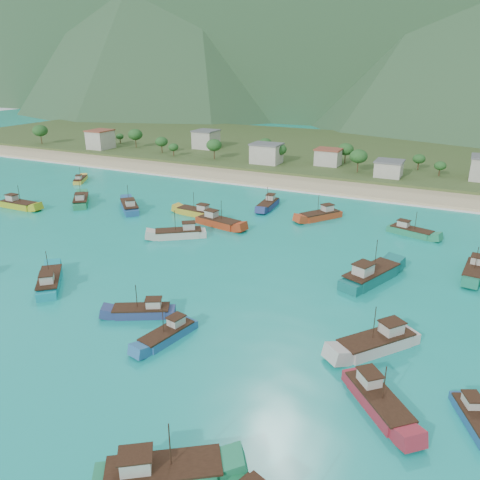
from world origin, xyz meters
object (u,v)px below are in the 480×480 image
at_px(boat_22, 168,335).
at_px(boat_31, 477,421).
at_px(boat_9, 19,205).
at_px(boat_27, 197,213).
at_px(boat_2, 268,205).
at_px(boat_19, 377,401).
at_px(boat_8, 370,276).
at_px(boat_32, 219,223).
at_px(boat_18, 474,272).
at_px(boat_13, 130,207).
at_px(boat_17, 320,216).
at_px(boat_24, 162,474).
at_px(boat_7, 50,282).
at_px(boat_11, 81,201).
at_px(boat_25, 377,343).
at_px(boat_14, 411,232).
at_px(boat_6, 180,234).
at_px(boat_15, 80,180).
at_px(boat_20, 143,312).

xyz_separation_m(boat_22, boat_31, (38.91, 0.49, -0.09)).
bearing_deg(boat_22, boat_9, -14.22).
distance_m(boat_27, boat_31, 81.26).
distance_m(boat_2, boat_19, 77.24).
bearing_deg(boat_8, boat_32, -179.15).
height_order(boat_22, boat_31, boat_22).
bearing_deg(boat_18, boat_19, 83.58).
relative_size(boat_9, boat_22, 1.18).
height_order(boat_13, boat_18, boat_13).
xyz_separation_m(boat_2, boat_13, (-31.66, -17.96, 0.13)).
xyz_separation_m(boat_17, boat_27, (-28.78, -11.04, -0.04)).
height_order(boat_13, boat_24, boat_24).
bearing_deg(boat_7, boat_11, 86.60).
bearing_deg(boat_9, boat_18, 92.86).
height_order(boat_24, boat_25, boat_25).
relative_size(boat_2, boat_11, 0.96).
bearing_deg(boat_14, boat_32, -56.16).
relative_size(boat_6, boat_32, 0.93).
height_order(boat_11, boat_15, boat_11).
bearing_deg(boat_13, boat_25, -72.92).
bearing_deg(boat_6, boat_18, -119.04).
bearing_deg(boat_9, boat_7, 54.61).
relative_size(boat_2, boat_20, 1.11).
relative_size(boat_2, boat_25, 0.93).
distance_m(boat_14, boat_25, 48.67).
bearing_deg(boat_6, boat_17, -78.09).
bearing_deg(boat_25, boat_13, 11.13).
height_order(boat_6, boat_17, boat_6).
relative_size(boat_25, boat_31, 1.33).
bearing_deg(boat_20, boat_13, 11.98).
bearing_deg(boat_22, boat_8, -112.95).
distance_m(boat_13, boat_18, 81.72).
bearing_deg(boat_25, boat_7, 44.21).
height_order(boat_19, boat_20, boat_19).
bearing_deg(boat_17, boat_14, -151.72).
height_order(boat_18, boat_25, boat_25).
relative_size(boat_13, boat_25, 0.94).
bearing_deg(boat_13, boat_32, -47.61).
bearing_deg(boat_24, boat_27, 174.28).
bearing_deg(boat_17, boat_8, 155.36).
bearing_deg(boat_19, boat_8, -119.60).
distance_m(boat_9, boat_32, 55.60).
bearing_deg(boat_18, boat_6, 12.16).
distance_m(boat_19, boat_25, 11.69).
distance_m(boat_20, boat_24, 31.13).
distance_m(boat_14, boat_32, 43.67).
relative_size(boat_8, boat_15, 1.60).
xyz_separation_m(boat_13, boat_17, (46.94, 14.76, -0.06)).
height_order(boat_6, boat_18, boat_6).
xyz_separation_m(boat_2, boat_11, (-47.09, -19.25, 0.13)).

